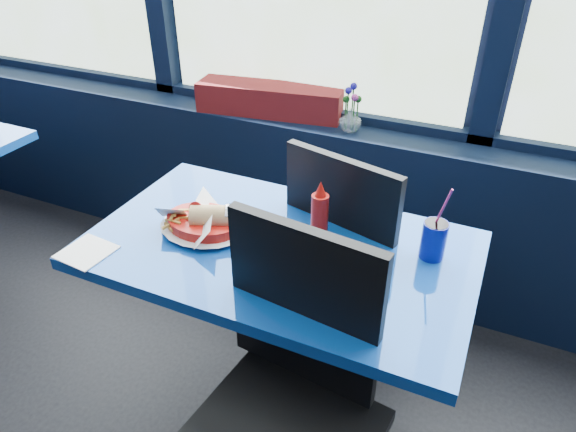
# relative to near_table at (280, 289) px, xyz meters

# --- Properties ---
(window_sill) EXTENTS (5.00, 0.26, 0.80)m
(window_sill) POSITION_rel_near_table_xyz_m (-0.30, 0.87, -0.17)
(window_sill) COLOR black
(window_sill) RESTS_ON ground
(near_table) EXTENTS (1.20, 0.70, 0.75)m
(near_table) POSITION_rel_near_table_xyz_m (0.00, 0.00, 0.00)
(near_table) COLOR black
(near_table) RESTS_ON ground
(chair_near_front) EXTENTS (0.51, 0.51, 1.01)m
(chair_near_front) POSITION_rel_near_table_xyz_m (0.20, -0.37, 0.01)
(chair_near_front) COLOR black
(chair_near_front) RESTS_ON ground
(chair_near_back) EXTENTS (0.55, 0.55, 0.99)m
(chair_near_back) POSITION_rel_near_table_xyz_m (0.10, 0.32, 0.00)
(chair_near_back) COLOR black
(chair_near_back) RESTS_ON ground
(planter_box) EXTENTS (0.69, 0.26, 0.14)m
(planter_box) POSITION_rel_near_table_xyz_m (-0.46, 0.87, 0.30)
(planter_box) COLOR maroon
(planter_box) RESTS_ON window_sill
(flower_vase) EXTENTS (0.11, 0.11, 0.21)m
(flower_vase) POSITION_rel_near_table_xyz_m (-0.05, 0.83, 0.30)
(flower_vase) COLOR silver
(flower_vase) RESTS_ON window_sill
(food_basket) EXTENTS (0.27, 0.26, 0.10)m
(food_basket) POSITION_rel_near_table_xyz_m (-0.25, -0.03, 0.22)
(food_basket) COLOR #B1120B
(food_basket) RESTS_ON near_table
(ketchup_bottle) EXTENTS (0.05, 0.05, 0.20)m
(ketchup_bottle) POSITION_rel_near_table_xyz_m (0.10, 0.09, 0.27)
(ketchup_bottle) COLOR #B1120B
(ketchup_bottle) RESTS_ON near_table
(soda_cup) EXTENTS (0.07, 0.07, 0.25)m
(soda_cup) POSITION_rel_near_table_xyz_m (0.44, 0.14, 0.24)
(soda_cup) COLOR #0C148A
(soda_cup) RESTS_ON near_table
(napkin) EXTENTS (0.16, 0.16, 0.00)m
(napkin) POSITION_rel_near_table_xyz_m (-0.52, -0.28, 0.18)
(napkin) COLOR white
(napkin) RESTS_ON near_table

